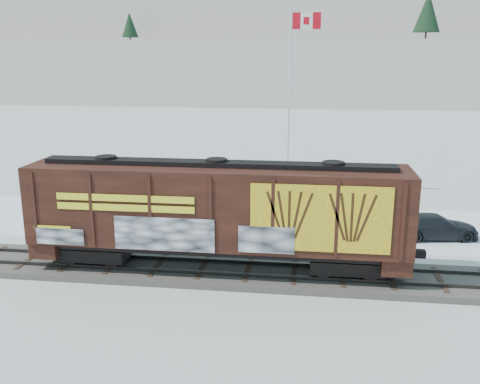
# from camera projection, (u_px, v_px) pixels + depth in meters

# --- Properties ---
(ground) EXTENTS (500.00, 500.00, 0.00)m
(ground) POSITION_uv_depth(u_px,v_px,m) (294.00, 278.00, 22.90)
(ground) COLOR white
(ground) RESTS_ON ground
(rail_track) EXTENTS (50.00, 3.40, 0.43)m
(rail_track) POSITION_uv_depth(u_px,v_px,m) (294.00, 275.00, 22.87)
(rail_track) COLOR #59544C
(rail_track) RESTS_ON ground
(parking_strip) EXTENTS (40.00, 8.00, 0.03)m
(parking_strip) POSITION_uv_depth(u_px,v_px,m) (299.00, 225.00, 30.10)
(parking_strip) COLOR white
(parking_strip) RESTS_ON ground
(hillside) EXTENTS (360.00, 110.00, 93.00)m
(hillside) POSITION_uv_depth(u_px,v_px,m) (312.00, 37.00, 153.58)
(hillside) COLOR white
(hillside) RESTS_ON ground
(hopper_railcar) EXTENTS (15.90, 3.06, 4.59)m
(hopper_railcar) POSITION_uv_depth(u_px,v_px,m) (217.00, 209.00, 22.58)
(hopper_railcar) COLOR black
(hopper_railcar) RESTS_ON rail_track
(flagpole) EXTENTS (2.30, 0.90, 12.04)m
(flagpole) POSITION_uv_depth(u_px,v_px,m) (290.00, 131.00, 34.74)
(flagpole) COLOR silver
(flagpole) RESTS_ON ground
(car_silver) EXTENTS (5.03, 3.07, 1.60)m
(car_silver) POSITION_uv_depth(u_px,v_px,m) (184.00, 202.00, 31.61)
(car_silver) COLOR #A1A3A8
(car_silver) RESTS_ON parking_strip
(car_white) EXTENTS (4.20, 2.12, 1.32)m
(car_white) POSITION_uv_depth(u_px,v_px,m) (268.00, 217.00, 29.26)
(car_white) COLOR white
(car_white) RESTS_ON parking_strip
(car_dark) EXTENTS (4.59, 2.40, 1.27)m
(car_dark) POSITION_uv_depth(u_px,v_px,m) (435.00, 226.00, 27.72)
(car_dark) COLOR black
(car_dark) RESTS_ON parking_strip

